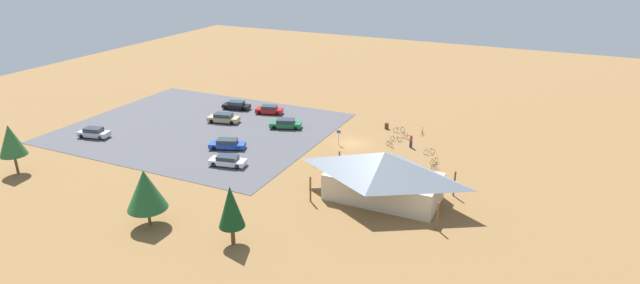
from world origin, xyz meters
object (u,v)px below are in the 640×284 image
at_px(bicycle_yellow_lone_east, 434,161).
at_px(bicycle_green_yard_center, 399,130).
at_px(bicycle_teal_near_porch, 396,139).
at_px(car_silver_inner_stall, 94,133).
at_px(car_green_front_row, 286,124).
at_px(car_tan_second_row, 224,118).
at_px(visitor_near_lot, 411,141).
at_px(bicycle_blue_edge_north, 390,144).
at_px(pine_east, 146,190).
at_px(car_red_aisle_side, 269,110).
at_px(car_black_mid_lot, 236,105).
at_px(bicycle_black_trailside, 406,136).
at_px(bicycle_purple_lone_west, 434,167).
at_px(bicycle_red_yard_front, 319,163).
at_px(bicycle_silver_near_sign, 422,132).
at_px(car_white_near_entry, 228,161).
at_px(pine_center, 11,140).
at_px(trash_bin, 387,126).
at_px(bike_pavilion, 384,173).
at_px(pine_midwest, 231,207).
at_px(car_blue_by_curb, 227,144).
at_px(lot_sign, 339,135).

relative_size(bicycle_yellow_lone_east, bicycle_green_yard_center, 1.11).
bearing_deg(bicycle_teal_near_porch, bicycle_yellow_lone_east, 140.33).
height_order(bicycle_teal_near_porch, car_silver_inner_stall, car_silver_inner_stall).
distance_m(bicycle_yellow_lone_east, car_green_front_row, 23.60).
bearing_deg(car_tan_second_row, visitor_near_lot, -175.48).
bearing_deg(bicycle_blue_edge_north, pine_east, 63.77).
bearing_deg(car_silver_inner_stall, visitor_near_lot, -159.62).
distance_m(car_red_aisle_side, visitor_near_lot, 25.19).
bearing_deg(bicycle_green_yard_center, car_black_mid_lot, 1.68).
bearing_deg(bicycle_black_trailside, bicycle_purple_lone_west, 124.93).
bearing_deg(car_black_mid_lot, bicycle_red_yard_front, 145.93).
height_order(bicycle_silver_near_sign, car_white_near_entry, car_white_near_entry).
distance_m(car_silver_inner_stall, car_white_near_entry, 22.95).
bearing_deg(bicycle_teal_near_porch, pine_center, 38.02).
xyz_separation_m(bicycle_blue_edge_north, bicycle_red_yard_front, (5.89, 9.98, -0.01)).
bearing_deg(trash_bin, bicycle_purple_lone_west, 130.51).
xyz_separation_m(trash_bin, car_red_aisle_side, (19.44, 1.31, 0.28)).
xyz_separation_m(bicycle_blue_edge_north, car_green_front_row, (16.39, -0.44, 0.38)).
distance_m(bike_pavilion, car_green_front_row, 25.73).
distance_m(car_silver_inner_stall, car_tan_second_row, 18.52).
height_order(bicycle_yellow_lone_east, car_white_near_entry, car_white_near_entry).
distance_m(bicycle_blue_edge_north, car_white_near_entry, 21.99).
bearing_deg(bike_pavilion, bicycle_black_trailside, -81.20).
relative_size(bike_pavilion, car_green_front_row, 2.80).
bearing_deg(bicycle_purple_lone_west, pine_midwest, 62.27).
xyz_separation_m(bicycle_purple_lone_west, bicycle_silver_near_sign, (4.60, -11.76, -0.03)).
bearing_deg(pine_center, car_white_near_entry, -149.88).
bearing_deg(car_red_aisle_side, bicycle_silver_near_sign, -176.89).
relative_size(bike_pavilion, bicycle_green_yard_center, 9.33).
bearing_deg(visitor_near_lot, car_black_mid_lot, -7.74).
distance_m(bicycle_silver_near_sign, visitor_near_lot, 5.83).
bearing_deg(car_blue_by_curb, pine_east, 103.02).
bearing_deg(lot_sign, bicycle_green_yard_center, -126.20).
xyz_separation_m(lot_sign, car_silver_inner_stall, (32.60, 12.27, -0.65)).
xyz_separation_m(bicycle_silver_near_sign, car_silver_inner_stall, (41.93, 21.35, 0.41)).
xyz_separation_m(lot_sign, car_green_front_row, (9.81, -2.79, -0.66)).
bearing_deg(lot_sign, car_black_mid_lot, -19.05).
distance_m(bike_pavilion, lot_sign, 16.60).
relative_size(trash_bin, visitor_near_lot, 0.48).
height_order(car_white_near_entry, car_green_front_row, car_green_front_row).
distance_m(bike_pavilion, car_blue_by_curb, 24.23).
xyz_separation_m(bicycle_black_trailside, bicycle_silver_near_sign, (-1.57, -2.91, -0.02)).
xyz_separation_m(bicycle_red_yard_front, car_red_aisle_side, (16.20, -15.35, 0.37)).
height_order(lot_sign, bicycle_yellow_lone_east, lot_sign).
relative_size(pine_east, car_white_near_entry, 1.24).
bearing_deg(bike_pavilion, bicycle_teal_near_porch, -77.25).
height_order(lot_sign, visitor_near_lot, lot_sign).
xyz_separation_m(car_silver_inner_stall, visitor_near_lot, (-41.87, -15.55, 0.22)).
height_order(trash_bin, bicycle_black_trailside, trash_bin).
relative_size(bicycle_red_yard_front, car_green_front_row, 0.25).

